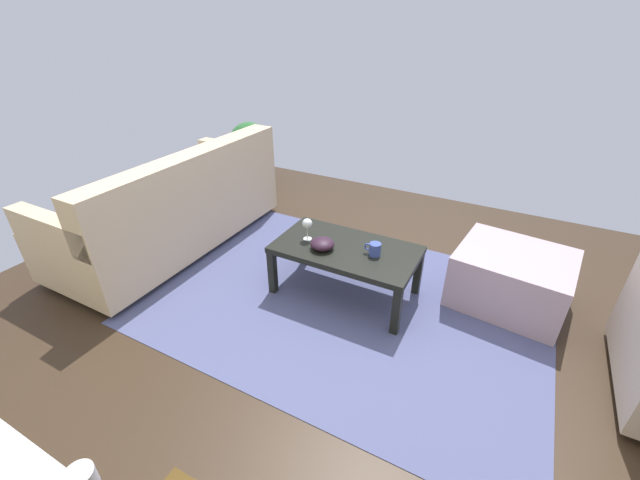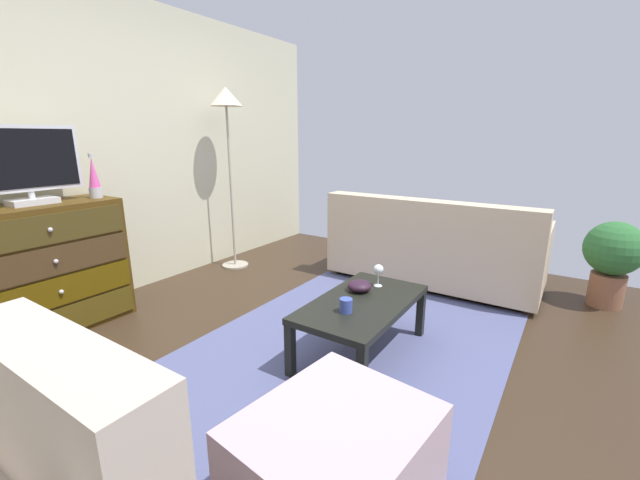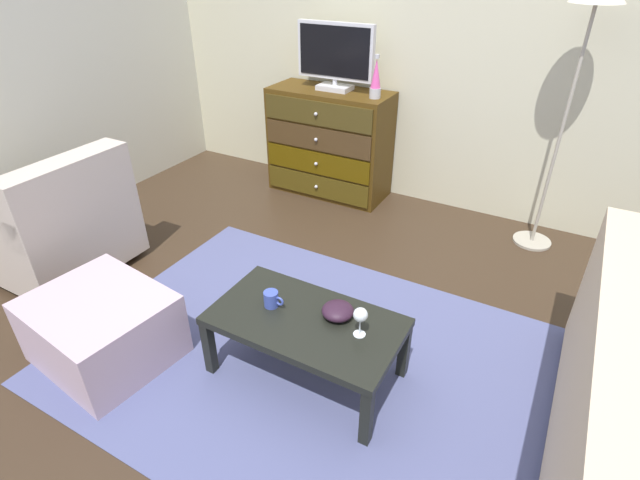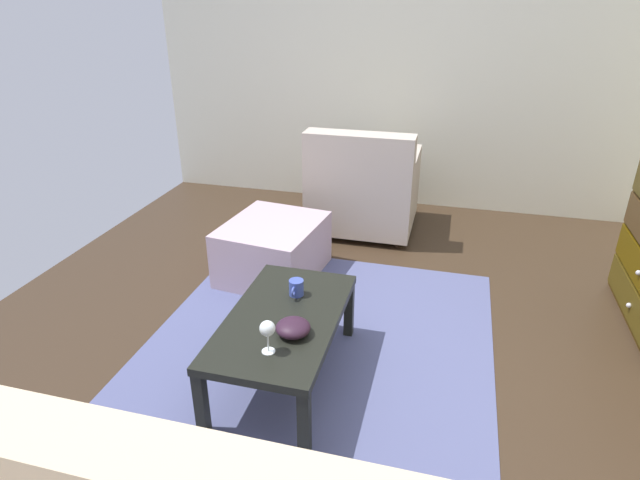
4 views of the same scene
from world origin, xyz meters
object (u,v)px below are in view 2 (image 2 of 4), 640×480
standing_lamp (227,115)px  ottoman (335,462)px  wine_glass (378,270)px  mug (346,305)px  couch_large (433,249)px  dresser (42,270)px  lava_lamp (94,178)px  potted_plant (613,256)px  tv (26,163)px  bowl_decorative (359,286)px  coffee_table (362,307)px

standing_lamp → ottoman: bearing=-127.9°
wine_glass → mug: bearing=-177.3°
couch_large → wine_glass: bearing=-179.3°
dresser → couch_large: dresser is taller
lava_lamp → wine_glass: lava_lamp is taller
couch_large → potted_plant: couch_large is taller
dresser → wine_glass: 2.37m
tv → potted_plant: 4.45m
couch_large → potted_plant: size_ratio=2.67×
tv → wine_glass: size_ratio=4.29×
lava_lamp → mug: (0.33, -2.00, -0.66)m
couch_large → ottoman: bearing=-169.8°
dresser → mug: 2.18m
mug → wine_glass: bearing=2.7°
bowl_decorative → couch_large: bearing=-2.0°
coffee_table → standing_lamp: 2.51m
coffee_table → bowl_decorative: size_ratio=5.96×
bowl_decorative → ottoman: 1.29m
lava_lamp → tv: bearing=170.3°
coffee_table → potted_plant: potted_plant is taller
wine_glass → potted_plant: bearing=-42.3°
lava_lamp → ottoman: (-0.50, -2.43, -0.88)m
mug → tv: bearing=109.3°
ottoman → potted_plant: potted_plant is taller
tv → couch_large: bearing=-39.3°
mug → ottoman: size_ratio=0.16×
tv → wine_glass: tv is taller
ottoman → potted_plant: 2.99m
lava_lamp → standing_lamp: 1.48m
ottoman → lava_lamp: bearing=78.4°
tv → lava_lamp: bearing=-9.7°
tv → bowl_decorative: 2.38m
lava_lamp → bowl_decorative: (0.66, -1.91, -0.67)m
potted_plant → lava_lamp: bearing=124.8°
dresser → couch_large: (2.51, -2.00, -0.13)m
standing_lamp → mug: bearing=-117.9°
couch_large → potted_plant: bearing=-79.6°
coffee_table → wine_glass: wine_glass is taller
lava_lamp → potted_plant: bearing=-55.2°
mug → bowl_decorative: bearing=14.9°
dresser → mug: bearing=-69.7°
mug → couch_large: size_ratio=0.06×
potted_plant → bowl_decorative: bearing=139.0°
dresser → tv: bearing=36.4°
dresser → coffee_table: dresser is taller
couch_large → standing_lamp: bearing=109.6°
coffee_table → mug: bearing=179.1°
tv → lava_lamp: tv is taller
lava_lamp → potted_plant: lava_lamp is taller
coffee_table → potted_plant: 2.26m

